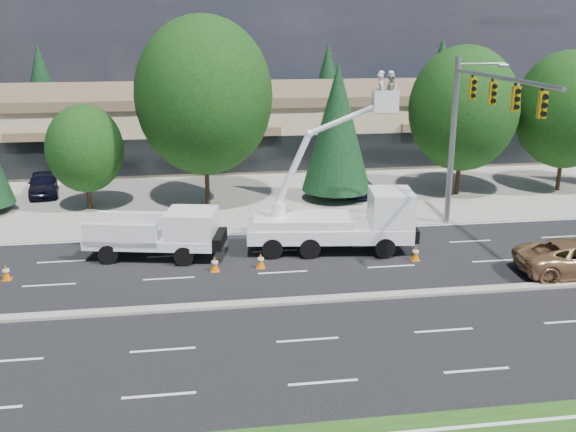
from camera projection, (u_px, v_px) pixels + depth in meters
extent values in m
plane|color=black|center=(294.00, 302.00, 25.50)|extent=(140.00, 140.00, 0.00)
cube|color=gray|center=(250.00, 183.00, 44.44)|extent=(140.00, 22.00, 0.01)
cube|color=gray|center=(294.00, 301.00, 25.48)|extent=(120.00, 0.55, 0.12)
cube|color=tan|center=(239.00, 125.00, 53.18)|extent=(50.00, 15.00, 5.00)
cube|color=brown|center=(238.00, 93.00, 52.41)|extent=(50.40, 15.40, 0.70)
cube|color=black|center=(246.00, 155.00, 46.32)|extent=(48.00, 0.12, 2.60)
cylinder|color=#332114|center=(89.00, 192.00, 38.03)|extent=(0.28, 0.28, 2.00)
ellipsoid|color=black|center=(85.00, 149.00, 37.27)|extent=(4.45, 4.45, 5.12)
cylinder|color=#332114|center=(207.00, 175.00, 38.76)|extent=(0.28, 0.28, 3.63)
ellipsoid|color=black|center=(204.00, 96.00, 37.39)|extent=(8.07, 8.07, 9.28)
cylinder|color=#332114|center=(336.00, 193.00, 40.28)|extent=(0.26, 0.26, 0.80)
cone|color=black|center=(337.00, 127.00, 39.08)|extent=(4.28, 4.28, 7.82)
cylinder|color=#332114|center=(458.00, 171.00, 41.06)|extent=(0.28, 0.28, 3.05)
ellipsoid|color=black|center=(463.00, 109.00, 39.90)|extent=(6.78, 6.78, 7.80)
cylinder|color=#332114|center=(560.00, 169.00, 42.04)|extent=(0.28, 0.28, 2.94)
ellipsoid|color=black|center=(567.00, 110.00, 40.92)|extent=(6.54, 6.54, 7.52)
cylinder|color=#332114|center=(47.00, 132.00, 62.67)|extent=(0.26, 0.26, 0.80)
cone|color=black|center=(42.00, 87.00, 61.41)|extent=(4.47, 4.47, 8.17)
cylinder|color=#332114|center=(191.00, 128.00, 64.60)|extent=(0.26, 0.26, 0.80)
cone|color=black|center=(189.00, 75.00, 63.08)|extent=(5.34, 5.34, 9.76)
cylinder|color=#332114|center=(327.00, 125.00, 66.54)|extent=(0.26, 0.26, 0.80)
cone|color=black|center=(328.00, 84.00, 65.30)|extent=(4.40, 4.40, 8.04)
cylinder|color=#332114|center=(438.00, 123.00, 68.19)|extent=(0.26, 0.26, 0.80)
cone|color=black|center=(441.00, 79.00, 66.85)|extent=(4.74, 4.74, 8.65)
cylinder|color=gray|center=(452.00, 143.00, 34.29)|extent=(0.32, 0.32, 9.00)
cylinder|color=gray|center=(502.00, 78.00, 28.45)|extent=(0.20, 10.00, 0.20)
cylinder|color=gray|center=(482.00, 64.00, 33.28)|extent=(2.60, 0.12, 0.12)
cube|color=gold|center=(472.00, 88.00, 31.51)|extent=(0.32, 0.22, 1.05)
cube|color=gold|center=(492.00, 93.00, 29.42)|extent=(0.32, 0.22, 1.05)
cube|color=gold|center=(515.00, 99.00, 27.34)|extent=(0.32, 0.22, 1.05)
cube|color=gold|center=(542.00, 105.00, 25.26)|extent=(0.32, 0.22, 1.05)
cube|color=white|center=(152.00, 240.00, 30.19)|extent=(6.37, 3.41, 0.45)
cube|color=white|center=(192.00, 226.00, 29.87)|extent=(2.61, 2.57, 1.51)
cube|color=black|center=(205.00, 222.00, 29.78)|extent=(0.47, 1.89, 1.01)
cube|color=white|center=(132.00, 223.00, 31.03)|extent=(3.41, 1.00, 1.11)
cube|color=white|center=(120.00, 236.00, 29.21)|extent=(3.41, 1.00, 1.11)
cube|color=white|center=(329.00, 231.00, 31.01)|extent=(8.10, 3.35, 0.69)
cube|color=white|center=(391.00, 211.00, 30.75)|extent=(2.25, 2.54, 1.96)
cube|color=black|center=(406.00, 208.00, 30.72)|extent=(0.33, 1.96, 1.18)
cube|color=white|center=(303.00, 221.00, 30.83)|extent=(4.97, 2.85, 0.49)
cylinder|color=white|center=(278.00, 210.00, 30.66)|extent=(0.69, 0.69, 0.79)
cube|color=white|center=(385.00, 101.00, 29.22)|extent=(1.19, 1.02, 1.06)
imported|color=beige|center=(381.00, 92.00, 29.11)|extent=(0.48, 0.67, 1.69)
imported|color=beige|center=(390.00, 92.00, 29.11)|extent=(0.74, 0.90, 1.69)
ellipsoid|color=white|center=(382.00, 73.00, 28.86)|extent=(0.26, 0.26, 0.18)
ellipsoid|color=white|center=(391.00, 73.00, 28.86)|extent=(0.26, 0.26, 0.18)
cube|color=#DE6507|center=(7.00, 279.00, 27.73)|extent=(0.40, 0.40, 0.03)
cone|color=#DE6507|center=(6.00, 272.00, 27.63)|extent=(0.36, 0.36, 0.70)
cylinder|color=white|center=(6.00, 271.00, 27.61)|extent=(0.29, 0.29, 0.10)
cube|color=#DE6507|center=(215.00, 271.00, 28.68)|extent=(0.40, 0.40, 0.03)
cone|color=#DE6507|center=(215.00, 264.00, 28.59)|extent=(0.36, 0.36, 0.70)
cylinder|color=white|center=(215.00, 262.00, 28.56)|extent=(0.29, 0.29, 0.10)
cube|color=#DE6507|center=(261.00, 267.00, 29.08)|extent=(0.40, 0.40, 0.03)
cone|color=#DE6507|center=(261.00, 260.00, 28.98)|extent=(0.36, 0.36, 0.70)
cylinder|color=white|center=(261.00, 259.00, 28.96)|extent=(0.29, 0.29, 0.10)
cube|color=#DE6507|center=(415.00, 260.00, 30.01)|extent=(0.40, 0.40, 0.03)
cone|color=#DE6507|center=(416.00, 253.00, 29.91)|extent=(0.36, 0.36, 0.70)
cylinder|color=white|center=(416.00, 252.00, 29.89)|extent=(0.29, 0.29, 0.10)
imported|color=black|center=(43.00, 184.00, 41.18)|extent=(2.50, 4.57, 1.47)
imported|color=black|center=(351.00, 183.00, 41.29)|extent=(2.38, 4.69, 1.48)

